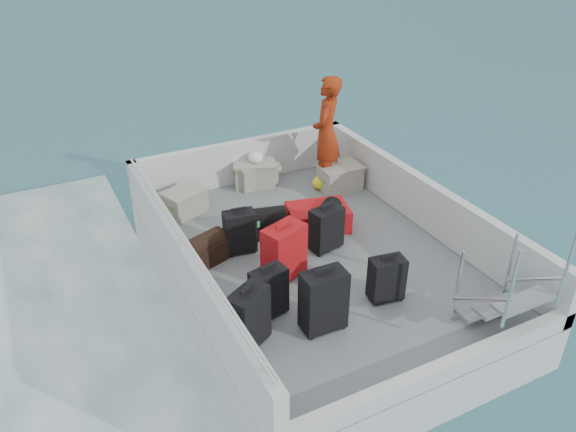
% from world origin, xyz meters
% --- Properties ---
extents(ground, '(160.00, 160.00, 0.00)m').
position_xyz_m(ground, '(0.00, 0.00, 0.00)').
color(ground, '#174150').
rests_on(ground, ground).
extents(ferry_hull, '(3.60, 5.00, 0.60)m').
position_xyz_m(ferry_hull, '(0.00, 0.00, 0.30)').
color(ferry_hull, silver).
rests_on(ferry_hull, ground).
extents(deck, '(3.30, 4.70, 0.02)m').
position_xyz_m(deck, '(0.00, 0.00, 0.61)').
color(deck, slate).
rests_on(deck, ferry_hull).
extents(deck_fittings, '(3.60, 5.00, 0.90)m').
position_xyz_m(deck_fittings, '(0.35, -0.32, 0.99)').
color(deck_fittings, silver).
rests_on(deck_fittings, deck).
extents(suitcase_0, '(0.50, 0.43, 0.68)m').
position_xyz_m(suitcase_0, '(-1.43, -1.14, 0.96)').
color(suitcase_0, black).
rests_on(suitcase_0, deck).
extents(suitcase_1, '(0.43, 0.30, 0.60)m').
position_xyz_m(suitcase_1, '(-1.05, -0.81, 0.92)').
color(suitcase_1, black).
rests_on(suitcase_1, deck).
extents(suitcase_2, '(0.43, 0.29, 0.58)m').
position_xyz_m(suitcase_2, '(-0.83, 0.52, 0.91)').
color(suitcase_2, black).
rests_on(suitcase_2, deck).
extents(suitcase_3, '(0.48, 0.29, 0.72)m').
position_xyz_m(suitcase_3, '(-0.63, -1.27, 0.98)').
color(suitcase_3, black).
rests_on(suitcase_3, deck).
extents(suitcase_5, '(0.58, 0.46, 0.70)m').
position_xyz_m(suitcase_5, '(-0.57, -0.24, 0.97)').
color(suitcase_5, '#B10D1A').
rests_on(suitcase_5, deck).
extents(suitcase_6, '(0.43, 0.29, 0.55)m').
position_xyz_m(suitcase_6, '(0.27, -1.16, 0.89)').
color(suitcase_6, black).
rests_on(suitcase_6, deck).
extents(suitcase_7, '(0.47, 0.33, 0.60)m').
position_xyz_m(suitcase_7, '(0.19, 0.06, 0.92)').
color(suitcase_7, black).
rests_on(suitcase_7, deck).
extents(suitcase_8, '(0.94, 0.73, 0.33)m').
position_xyz_m(suitcase_8, '(0.37, 0.58, 0.78)').
color(suitcase_8, '#B10D1A').
rests_on(suitcase_8, deck).
extents(duffel_0, '(0.56, 0.45, 0.32)m').
position_xyz_m(duffel_0, '(-1.31, 0.48, 0.78)').
color(duffel_0, black).
rests_on(duffel_0, deck).
extents(duffel_1, '(0.48, 0.39, 0.32)m').
position_xyz_m(duffel_1, '(-0.31, 0.72, 0.78)').
color(duffel_1, black).
rests_on(duffel_1, deck).
extents(duffel_2, '(0.55, 0.54, 0.32)m').
position_xyz_m(duffel_2, '(0.46, 0.45, 0.78)').
color(duffel_2, black).
rests_on(duffel_2, deck).
extents(crate_0, '(0.66, 0.56, 0.34)m').
position_xyz_m(crate_0, '(-1.15, 1.83, 0.79)').
color(crate_0, '#9F998A').
rests_on(crate_0, deck).
extents(crate_1, '(0.74, 0.62, 0.38)m').
position_xyz_m(crate_1, '(0.12, 2.20, 0.81)').
color(crate_1, '#9F998A').
rests_on(crate_1, deck).
extents(crate_2, '(0.59, 0.41, 0.36)m').
position_xyz_m(crate_2, '(0.15, 2.20, 0.80)').
color(crate_2, '#9F998A').
rests_on(crate_2, deck).
extents(crate_3, '(0.63, 0.44, 0.37)m').
position_xyz_m(crate_3, '(1.27, 1.46, 0.81)').
color(crate_3, '#9F998A').
rests_on(crate_3, deck).
extents(yellow_bag, '(0.28, 0.26, 0.22)m').
position_xyz_m(yellow_bag, '(1.01, 1.60, 0.73)').
color(yellow_bag, yellow).
rests_on(yellow_bag, deck).
extents(white_bag, '(0.24, 0.24, 0.18)m').
position_xyz_m(white_bag, '(0.15, 2.20, 1.07)').
color(white_bag, white).
rests_on(white_bag, crate_2).
extents(passenger, '(0.76, 0.77, 1.78)m').
position_xyz_m(passenger, '(1.12, 1.69, 1.51)').
color(passenger, red).
rests_on(passenger, deck).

